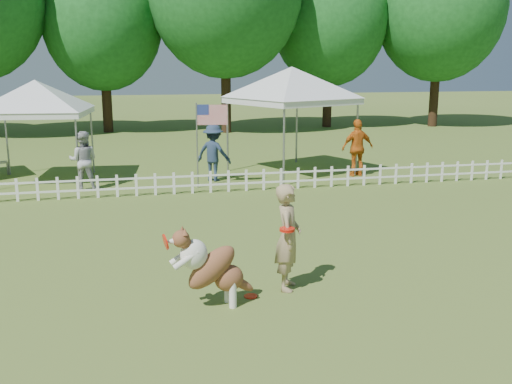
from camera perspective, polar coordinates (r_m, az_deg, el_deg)
ground at (r=9.10m, az=-0.03°, el=-9.62°), size 120.00×120.00×0.00m
picket_fence at (r=15.66m, az=-5.47°, el=0.98°), size 22.00×0.08×0.60m
handler at (r=8.85m, az=3.22°, el=-4.53°), size 0.58×0.71×1.68m
dog at (r=8.24m, az=-4.32°, el=-7.51°), size 1.24×0.59×1.23m
frisbee_on_turf at (r=8.79m, az=-0.53°, el=-10.37°), size 0.25×0.25×0.02m
canopy_tent_left at (r=18.10m, az=-20.90°, el=5.55°), size 3.10×3.10×2.95m
canopy_tent_right at (r=18.39m, az=3.53°, el=7.02°), size 4.22×4.22×3.31m
flag_pole at (r=16.18m, az=-5.90°, el=4.60°), size 0.93×0.16×2.41m
spectator_a at (r=16.69m, az=-16.87°, el=3.04°), size 0.87×0.72×1.65m
spectator_b at (r=17.21m, az=-4.27°, el=3.93°), size 1.27×1.16×1.71m
spectator_c at (r=18.20m, az=10.11°, el=4.38°), size 1.09×0.53×1.79m
tree_center_left at (r=30.79m, az=-15.04°, el=14.92°), size 6.00×6.00×9.80m
tree_center_right at (r=29.76m, az=-3.12°, el=18.11°), size 7.60×7.60×12.60m
tree_right at (r=32.62m, az=7.33°, el=15.61°), size 6.20×6.20×10.40m
tree_far_right at (r=34.22m, az=17.83°, el=15.82°), size 7.00×7.00×11.40m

